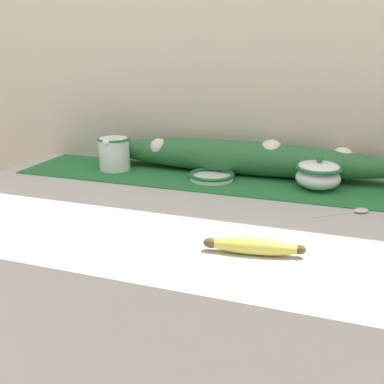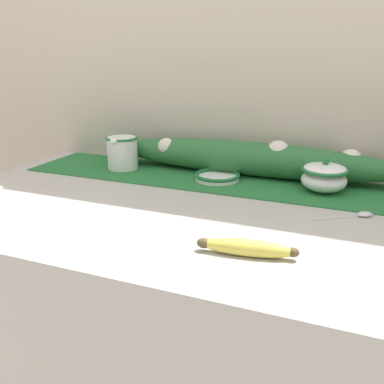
# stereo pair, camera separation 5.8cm
# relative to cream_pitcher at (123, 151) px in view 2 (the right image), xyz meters

# --- Properties ---
(countertop) EXTENTS (1.44, 0.75, 0.93)m
(countertop) POSITION_rel_cream_pitcher_xyz_m (0.39, -0.24, -0.52)
(countertop) COLOR #B7B2AD
(countertop) RESTS_ON ground_plane
(back_wall) EXTENTS (2.24, 0.04, 2.40)m
(back_wall) POSITION_rel_cream_pitcher_xyz_m (0.39, 0.16, 0.21)
(back_wall) COLOR beige
(back_wall) RESTS_ON ground_plane
(table_runner) EXTENTS (1.33, 0.26, 0.00)m
(table_runner) POSITION_rel_cream_pitcher_xyz_m (0.39, -0.00, -0.06)
(table_runner) COLOR #236B33
(table_runner) RESTS_ON countertop
(cream_pitcher) EXTENTS (0.10, 0.12, 0.11)m
(cream_pitcher) POSITION_rel_cream_pitcher_xyz_m (0.00, 0.00, 0.00)
(cream_pitcher) COLOR white
(cream_pitcher) RESTS_ON countertop
(sugar_bowl) EXTENTS (0.12, 0.12, 0.09)m
(sugar_bowl) POSITION_rel_cream_pitcher_xyz_m (0.62, -0.00, -0.02)
(sugar_bowl) COLOR white
(sugar_bowl) RESTS_ON countertop
(small_dish) EXTENTS (0.13, 0.13, 0.02)m
(small_dish) POSITION_rel_cream_pitcher_xyz_m (0.32, -0.01, -0.04)
(small_dish) COLOR white
(small_dish) RESTS_ON countertop
(banana) EXTENTS (0.19, 0.06, 0.03)m
(banana) POSITION_rel_cream_pitcher_xyz_m (0.53, -0.44, -0.04)
(banana) COLOR #DBCC4C
(banana) RESTS_ON countertop
(spoon) EXTENTS (0.13, 0.10, 0.01)m
(spoon) POSITION_rel_cream_pitcher_xyz_m (0.72, -0.15, -0.05)
(spoon) COLOR silver
(spoon) RESTS_ON countertop
(poinsettia_garland) EXTENTS (0.92, 0.11, 0.11)m
(poinsettia_garland) POSITION_rel_cream_pitcher_xyz_m (0.39, 0.08, -0.00)
(poinsettia_garland) COLOR #2D6B38
(poinsettia_garland) RESTS_ON countertop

